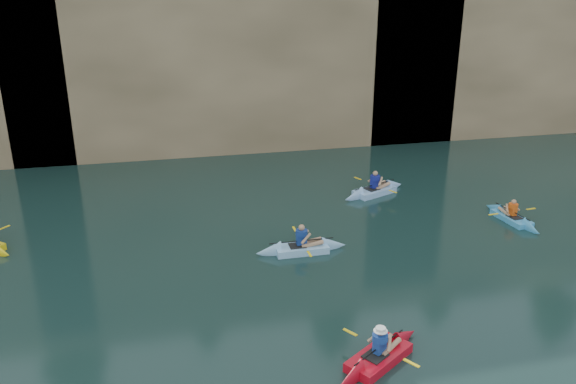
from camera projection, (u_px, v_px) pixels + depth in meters
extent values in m
cube|color=tan|center=(195.00, 30.00, 36.05)|extent=(70.00, 16.00, 12.00)
cube|color=tan|center=(244.00, 45.00, 29.81)|extent=(24.00, 2.40, 11.40)
cube|color=tan|center=(567.00, 51.00, 34.38)|extent=(26.00, 2.40, 9.84)
cube|color=black|center=(135.00, 129.00, 29.33)|extent=(3.50, 1.00, 3.20)
cube|color=black|center=(386.00, 105.00, 32.12)|extent=(5.00, 1.00, 4.50)
cube|color=red|center=(379.00, 357.00, 13.57)|extent=(2.50, 2.00, 0.28)
cone|color=red|center=(405.00, 336.00, 14.36)|extent=(1.14, 1.10, 0.74)
cone|color=red|center=(349.00, 380.00, 12.78)|extent=(1.14, 1.10, 0.74)
cube|color=black|center=(375.00, 356.00, 13.43)|extent=(0.71, 0.69, 0.04)
cube|color=#1B3E94|center=(380.00, 343.00, 13.44)|extent=(0.38, 0.35, 0.47)
sphere|color=tan|center=(380.00, 331.00, 13.32)|extent=(0.20, 0.20, 0.20)
cylinder|color=black|center=(379.00, 347.00, 13.47)|extent=(1.68, 1.11, 0.04)
cube|color=yellow|center=(350.00, 332.00, 14.05)|extent=(0.30, 0.40, 0.02)
cube|color=yellow|center=(411.00, 363.00, 12.89)|extent=(0.30, 0.40, 0.02)
cylinder|color=white|center=(381.00, 330.00, 13.31)|extent=(0.34, 0.34, 0.09)
cube|color=#93C9F6|center=(301.00, 248.00, 19.23)|extent=(2.46, 0.80, 0.28)
cone|color=#93C9F6|center=(334.00, 245.00, 19.48)|extent=(0.87, 0.76, 0.76)
cone|color=#93C9F6|center=(268.00, 252.00, 18.99)|extent=(0.87, 0.76, 0.76)
cube|color=black|center=(297.00, 246.00, 19.16)|extent=(0.55, 0.48, 0.04)
cube|color=navy|center=(302.00, 237.00, 19.09)|extent=(0.35, 0.23, 0.51)
sphere|color=tan|center=(302.00, 228.00, 18.97)|extent=(0.21, 0.21, 0.21)
cylinder|color=black|center=(302.00, 241.00, 19.14)|extent=(2.25, 0.04, 0.04)
cube|color=yellow|center=(294.00, 229.00, 20.08)|extent=(0.08, 0.42, 0.02)
cube|color=yellow|center=(309.00, 254.00, 18.20)|extent=(0.08, 0.42, 0.02)
cone|color=yellow|center=(1.00, 252.00, 18.97)|extent=(1.12, 1.11, 0.76)
cube|color=yellow|center=(5.00, 227.00, 20.21)|extent=(0.34, 0.37, 0.02)
cube|color=#92BEF5|center=(374.00, 191.00, 24.65)|extent=(2.78, 1.82, 0.29)
cone|color=#92BEF5|center=(394.00, 185.00, 25.35)|extent=(1.18, 1.11, 0.80)
cone|color=#92BEF5|center=(353.00, 197.00, 23.94)|extent=(1.18, 1.11, 0.80)
cube|color=black|center=(372.00, 189.00, 24.52)|extent=(0.70, 0.68, 0.04)
cube|color=navy|center=(375.00, 182.00, 24.50)|extent=(0.43, 0.36, 0.53)
sphere|color=tan|center=(375.00, 173.00, 24.37)|extent=(0.22, 0.22, 0.22)
cylinder|color=black|center=(375.00, 185.00, 24.55)|extent=(2.18, 0.97, 0.04)
cube|color=yellow|center=(358.00, 178.00, 25.36)|extent=(0.24, 0.42, 0.02)
cube|color=yellow|center=(393.00, 191.00, 23.73)|extent=(0.24, 0.42, 0.02)
cube|color=#409FDC|center=(512.00, 218.00, 21.83)|extent=(0.91, 2.43, 0.24)
cone|color=#409FDC|center=(493.00, 208.00, 22.82)|extent=(0.74, 0.90, 0.66)
cone|color=#409FDC|center=(532.00, 229.00, 20.83)|extent=(0.74, 0.90, 0.66)
cube|color=black|center=(514.00, 217.00, 21.66)|extent=(0.46, 0.59, 0.04)
cube|color=#E75413|center=(513.00, 209.00, 21.71)|extent=(0.22, 0.32, 0.44)
sphere|color=tan|center=(514.00, 202.00, 21.60)|extent=(0.19, 0.19, 0.19)
cylinder|color=black|center=(512.00, 212.00, 21.74)|extent=(0.22, 1.96, 0.04)
cube|color=yellow|center=(493.00, 214.00, 21.47)|extent=(0.43, 0.12, 0.02)
cube|color=yellow|center=(531.00, 209.00, 22.00)|extent=(0.43, 0.12, 0.02)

